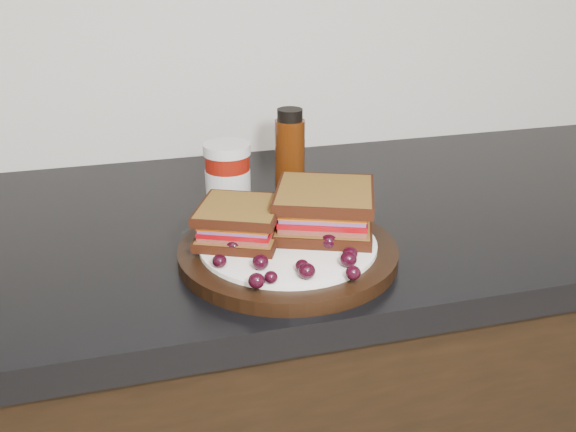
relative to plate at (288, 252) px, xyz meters
name	(u,v)px	position (x,y,z in m)	size (l,w,h in m)	color
countertop	(187,235)	(-0.11, 0.15, -0.03)	(3.98, 0.60, 0.04)	black
plate	(288,252)	(0.00, 0.00, 0.00)	(0.28, 0.28, 0.02)	black
sandwich_left	(240,222)	(-0.06, 0.03, 0.04)	(0.10, 0.10, 0.05)	brown
sandwich_right	(324,210)	(0.06, 0.02, 0.04)	(0.13, 0.13, 0.06)	brown
grape_0	(220,261)	(-0.10, -0.04, 0.02)	(0.02, 0.02, 0.02)	black
grape_1	(261,262)	(-0.05, -0.06, 0.02)	(0.02, 0.02, 0.02)	black
grape_2	(257,281)	(-0.06, -0.10, 0.02)	(0.02, 0.02, 0.02)	black
grape_3	(271,277)	(-0.05, -0.10, 0.02)	(0.02, 0.02, 0.01)	black
grape_4	(307,271)	(0.00, -0.10, 0.02)	(0.02, 0.02, 0.02)	black
grape_5	(302,266)	(0.00, -0.08, 0.02)	(0.02, 0.02, 0.02)	black
grape_6	(353,273)	(0.05, -0.11, 0.02)	(0.02, 0.02, 0.02)	black
grape_7	(348,259)	(0.05, -0.08, 0.02)	(0.02, 0.02, 0.02)	black
grape_8	(350,254)	(0.06, -0.07, 0.02)	(0.02, 0.02, 0.02)	black
grape_9	(329,241)	(0.04, -0.03, 0.02)	(0.02, 0.02, 0.02)	black
grape_10	(356,232)	(0.09, -0.02, 0.03)	(0.02, 0.02, 0.02)	black
grape_11	(345,230)	(0.08, 0.00, 0.02)	(0.02, 0.02, 0.02)	black
grape_12	(336,224)	(0.07, 0.02, 0.02)	(0.02, 0.02, 0.02)	black
grape_13	(315,214)	(0.06, 0.06, 0.02)	(0.02, 0.02, 0.01)	black
grape_14	(239,221)	(-0.05, 0.06, 0.02)	(0.02, 0.02, 0.02)	black
grape_15	(242,234)	(-0.06, 0.02, 0.02)	(0.02, 0.02, 0.02)	black
grape_16	(215,240)	(-0.09, 0.01, 0.02)	(0.02, 0.02, 0.02)	black
grape_17	(234,246)	(-0.07, -0.01, 0.02)	(0.02, 0.02, 0.02)	black
grape_18	(224,229)	(-0.07, 0.04, 0.02)	(0.02, 0.02, 0.02)	black
grape_19	(232,233)	(-0.07, 0.02, 0.03)	(0.02, 0.02, 0.02)	black
grape_20	(250,241)	(-0.05, 0.00, 0.02)	(0.02, 0.02, 0.02)	black
condiment_jar	(228,177)	(-0.04, 0.18, 0.04)	(0.07, 0.07, 0.10)	maroon
oil_bottle	(290,150)	(0.07, 0.24, 0.06)	(0.05, 0.05, 0.13)	#481D07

